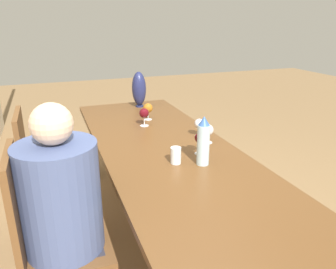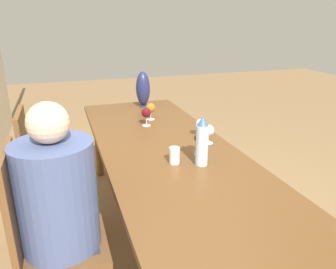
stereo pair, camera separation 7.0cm
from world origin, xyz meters
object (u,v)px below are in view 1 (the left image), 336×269
(wine_glass_5, at_px, (144,113))
(chair_far, at_px, (46,179))
(wine_glass_2, at_px, (200,139))
(person_near, at_px, (66,215))
(wine_glass_3, at_px, (199,124))
(chair_near, at_px, (49,238))
(wine_glass_1, at_px, (148,108))
(water_bottle, at_px, (203,141))
(water_tumbler, at_px, (176,155))
(wine_glass_0, at_px, (208,130))
(vase, at_px, (139,89))

(wine_glass_5, xyz_separation_m, chair_far, (-0.28, 0.78, -0.31))
(wine_glass_2, relative_size, person_near, 0.12)
(wine_glass_3, relative_size, chair_near, 0.13)
(wine_glass_1, xyz_separation_m, wine_glass_2, (-0.84, -0.09, 0.00))
(wine_glass_3, bearing_deg, chair_far, 84.93)
(water_bottle, relative_size, wine_glass_3, 2.22)
(water_tumbler, distance_m, chair_near, 0.82)
(chair_near, bearing_deg, wine_glass_5, -39.10)
(wine_glass_1, height_order, chair_near, chair_near)
(water_bottle, distance_m, chair_far, 1.11)
(wine_glass_1, bearing_deg, person_near, 145.56)
(wine_glass_2, xyz_separation_m, wine_glass_5, (0.69, 0.17, -0.00))
(wine_glass_2, height_order, wine_glass_5, wine_glass_5)
(water_bottle, distance_m, chair_near, 0.98)
(wine_glass_0, distance_m, person_near, 1.11)
(water_bottle, xyz_separation_m, wine_glass_2, (0.15, -0.05, -0.04))
(water_bottle, distance_m, water_tumbler, 0.19)
(water_bottle, xyz_separation_m, vase, (1.44, -0.01, 0.03))
(wine_glass_3, xyz_separation_m, chair_near, (-0.58, 1.09, -0.30))
(water_bottle, xyz_separation_m, wine_glass_1, (0.99, 0.04, -0.04))
(wine_glass_1, xyz_separation_m, chair_far, (-0.44, 0.86, -0.31))
(vase, distance_m, wine_glass_2, 1.30)
(wine_glass_0, relative_size, chair_far, 0.13)
(water_tumbler, height_order, vase, vase)
(wine_glass_5, bearing_deg, chair_near, 140.90)
(water_bottle, bearing_deg, water_tumbler, 65.56)
(wine_glass_0, bearing_deg, wine_glass_5, 30.71)
(wine_glass_0, bearing_deg, wine_glass_2, 138.96)
(water_bottle, bearing_deg, wine_glass_0, -31.42)
(vase, relative_size, chair_far, 0.34)
(water_bottle, height_order, vase, vase)
(water_tumbler, xyz_separation_m, wine_glass_3, (0.39, -0.34, 0.04))
(wine_glass_0, xyz_separation_m, chair_near, (-0.44, 1.09, -0.30))
(wine_glass_5, bearing_deg, person_near, 144.47)
(wine_glass_2, xyz_separation_m, chair_near, (-0.28, 0.95, -0.31))
(chair_near, distance_m, chair_far, 0.68)
(wine_glass_3, height_order, person_near, person_near)
(wine_glass_5, bearing_deg, water_tumbler, 177.92)
(wine_glass_0, bearing_deg, wine_glass_3, 0.05)
(wine_glass_2, bearing_deg, wine_glass_5, 13.76)
(water_tumbler, height_order, wine_glass_5, wine_glass_5)
(wine_glass_2, height_order, chair_far, chair_far)
(vase, bearing_deg, water_bottle, 179.62)
(wine_glass_2, bearing_deg, chair_near, 106.38)
(wine_glass_2, height_order, wine_glass_3, wine_glass_2)
(wine_glass_2, relative_size, chair_far, 0.14)
(wine_glass_0, bearing_deg, person_near, 113.92)
(water_tumbler, xyz_separation_m, chair_far, (0.48, 0.76, -0.26))
(wine_glass_1, distance_m, person_near, 1.37)
(water_bottle, xyz_separation_m, chair_far, (0.55, 0.90, -0.35))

